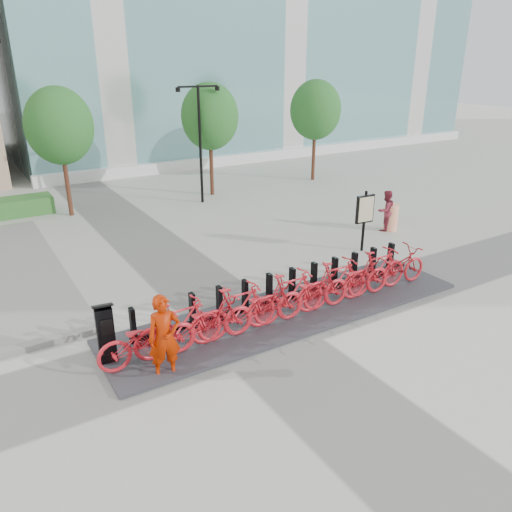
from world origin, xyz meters
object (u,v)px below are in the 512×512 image
construction_barrel (391,217)px  map_sign (365,212)px  kiosk (106,333)px  pedestrian (386,211)px  bike_0 (147,339)px  worker_red (164,337)px

construction_barrel → map_sign: map_sign is taller
construction_barrel → kiosk: bearing=-164.2°
kiosk → map_sign: (9.19, 2.20, 0.63)m
pedestrian → construction_barrel: size_ratio=1.54×
kiosk → bike_0: bearing=-28.4°
bike_0 → pedestrian: 11.37m
worker_red → pedestrian: size_ratio=1.18×
construction_barrel → pedestrian: bearing=157.1°
kiosk → pedestrian: bearing=23.9°
construction_barrel → map_sign: bearing=-155.9°
bike_0 → worker_red: worker_red is taller
pedestrian → construction_barrel: (0.21, -0.09, -0.27)m
kiosk → pedestrian: 11.87m
bike_0 → construction_barrel: (10.90, 3.78, -0.14)m
bike_0 → pedestrian: size_ratio=1.38×
worker_red → map_sign: 8.95m
bike_0 → worker_red: size_ratio=1.17×
bike_0 → construction_barrel: bike_0 is taller
kiosk → construction_barrel: kiosk is taller
worker_red → construction_barrel: 11.59m
kiosk → pedestrian: size_ratio=0.89×
bike_0 → construction_barrel: size_ratio=2.13×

